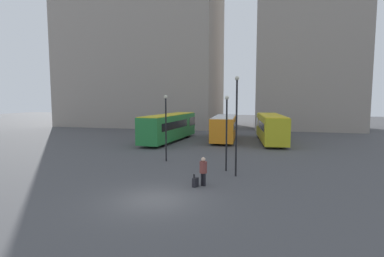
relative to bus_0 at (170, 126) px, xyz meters
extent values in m
plane|color=#4C4C4F|center=(5.89, -20.15, -1.76)|extent=(160.00, 160.00, 0.00)
cube|color=gray|center=(-12.06, 20.36, 19.99)|extent=(28.78, 16.44, 43.51)
cube|color=gray|center=(17.63, 20.36, 12.87)|extent=(16.37, 12.23, 29.27)
cube|color=#237A38|center=(-0.01, -0.10, -0.04)|extent=(3.36, 12.31, 2.85)
cube|color=black|center=(0.36, 4.87, 0.32)|extent=(2.67, 2.41, 1.08)
cube|color=black|center=(-0.09, -1.19, 0.32)|extent=(3.07, 7.95, 0.86)
cube|color=yellow|center=(-0.01, -0.10, 1.43)|extent=(3.15, 12.05, 0.08)
cylinder|color=black|center=(0.27, 3.66, -1.22)|extent=(2.44, 1.26, 1.09)
cylinder|color=black|center=(-0.29, -3.86, -1.22)|extent=(2.44, 1.26, 1.09)
cube|color=orange|center=(6.30, 1.91, -0.18)|extent=(3.18, 9.20, 2.63)
cube|color=black|center=(6.06, 5.62, 0.15)|extent=(2.74, 1.84, 1.00)
cube|color=black|center=(6.36, 1.10, 0.15)|extent=(3.00, 5.95, 0.79)
cube|color=white|center=(6.30, 1.91, 1.17)|extent=(2.96, 9.01, 0.08)
cylinder|color=black|center=(6.12, 4.71, -1.28)|extent=(2.55, 1.14, 0.98)
cylinder|color=black|center=(6.49, -0.89, -1.28)|extent=(2.55, 1.14, 0.98)
cube|color=gold|center=(11.79, 2.06, -0.06)|extent=(3.68, 11.17, 2.87)
cube|color=black|center=(11.29, 6.53, 0.30)|extent=(2.73, 2.28, 1.09)
cube|color=black|center=(11.90, 1.08, 0.30)|extent=(3.27, 7.25, 0.86)
cube|color=yellow|center=(11.79, 2.06, 1.42)|extent=(3.46, 10.93, 0.08)
cylinder|color=black|center=(11.41, 5.44, -1.27)|extent=(2.48, 1.24, 0.98)
cylinder|color=black|center=(12.16, -1.32, -1.27)|extent=(2.48, 1.24, 0.98)
cylinder|color=black|center=(7.71, -17.14, -1.38)|extent=(0.20, 0.20, 0.78)
cylinder|color=black|center=(7.87, -17.20, -1.38)|extent=(0.20, 0.20, 0.78)
cylinder|color=brown|center=(7.79, -17.17, -0.65)|extent=(0.57, 0.57, 0.68)
sphere|color=beige|center=(7.79, -17.17, -0.18)|extent=(0.25, 0.25, 0.25)
cube|color=black|center=(7.39, -17.50, -1.50)|extent=(0.35, 0.42, 0.54)
cube|color=black|center=(7.34, -17.62, -1.11)|extent=(0.13, 0.07, 0.24)
cylinder|color=black|center=(9.41, -14.51, 1.40)|extent=(0.12, 0.12, 6.32)
sphere|color=beige|center=(9.41, -14.51, 4.64)|extent=(0.28, 0.28, 0.28)
cylinder|color=black|center=(3.39, -11.12, 0.82)|extent=(0.12, 0.12, 5.16)
sphere|color=beige|center=(3.39, -11.12, 3.48)|extent=(0.28, 0.28, 0.28)
cylinder|color=black|center=(8.60, -13.22, 0.78)|extent=(0.12, 0.12, 5.08)
sphere|color=beige|center=(8.60, -13.22, 3.40)|extent=(0.28, 0.28, 0.28)
camera|label=1|loc=(11.36, -33.98, 3.36)|focal=28.00mm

